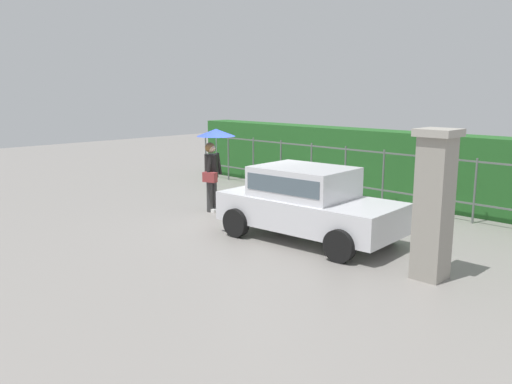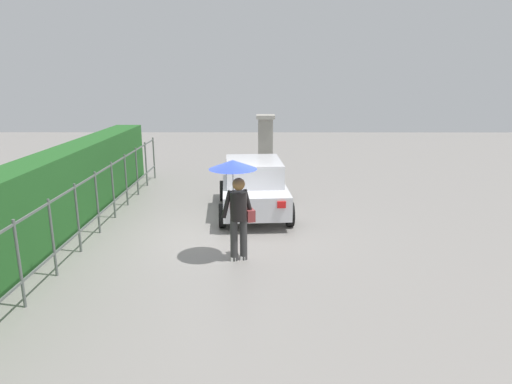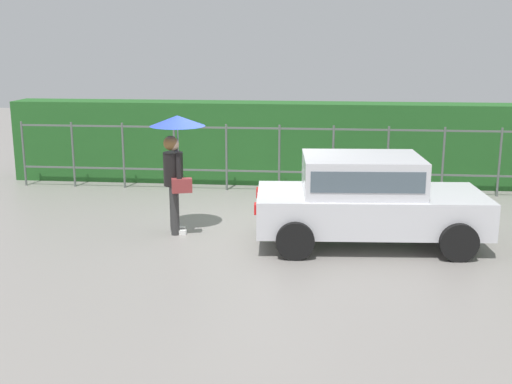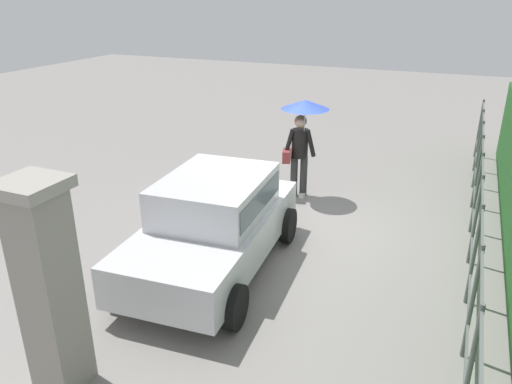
{
  "view_description": "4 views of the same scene",
  "coord_description": "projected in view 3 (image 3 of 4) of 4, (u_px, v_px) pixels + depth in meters",
  "views": [
    {
      "loc": [
        8.6,
        -8.83,
        3.02
      ],
      "look_at": [
        0.53,
        -0.77,
        0.79
      ],
      "focal_mm": 37.06,
      "sensor_mm": 36.0,
      "label": 1
    },
    {
      "loc": [
        -9.88,
        -0.83,
        3.65
      ],
      "look_at": [
        0.57,
        -0.79,
        0.94
      ],
      "focal_mm": 31.43,
      "sensor_mm": 36.0,
      "label": 2
    },
    {
      "loc": [
        1.19,
        -11.13,
        3.3
      ],
      "look_at": [
        0.1,
        -0.58,
        0.81
      ],
      "focal_mm": 45.18,
      "sensor_mm": 36.0,
      "label": 3
    },
    {
      "loc": [
        7.96,
        2.55,
        4.06
      ],
      "look_at": [
        0.58,
        -0.6,
        0.77
      ],
      "focal_mm": 34.82,
      "sensor_mm": 36.0,
      "label": 4
    }
  ],
  "objects": [
    {
      "name": "hedge_row",
      "position": [
        282.0,
        143.0,
        15.21
      ],
      "size": [
        12.87,
        0.9,
        1.9
      ],
      "primitive_type": "cube",
      "color": "#235B23",
      "rests_on": "ground"
    },
    {
      "name": "pedestrian",
      "position": [
        176.0,
        149.0,
        11.05
      ],
      "size": [
        0.95,
        0.95,
        2.06
      ],
      "rotation": [
        0.0,
        0.0,
        0.3
      ],
      "color": "#333333",
      "rests_on": "ground"
    },
    {
      "name": "car",
      "position": [
        366.0,
        197.0,
        10.58
      ],
      "size": [
        3.84,
        2.08,
        1.48
      ],
      "rotation": [
        0.0,
        0.0,
        0.07
      ],
      "color": "silver",
      "rests_on": "ground"
    },
    {
      "name": "fence_section",
      "position": [
        279.0,
        155.0,
        14.29
      ],
      "size": [
        11.92,
        0.05,
        1.5
      ],
      "color": "#59605B",
      "rests_on": "ground"
    },
    {
      "name": "ground_plane",
      "position": [
        254.0,
        228.0,
        11.65
      ],
      "size": [
        40.0,
        40.0,
        0.0
      ],
      "primitive_type": "plane",
      "color": "gray"
    }
  ]
}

